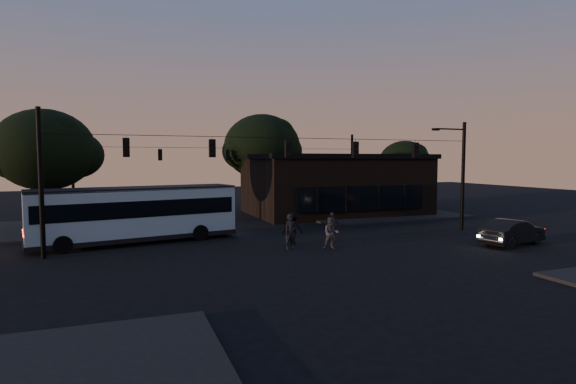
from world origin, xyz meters
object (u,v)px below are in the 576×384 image
object	(u,v)px
bus	(136,212)
pedestrian_c	(332,227)
pedestrian_a	(291,232)
building	(334,184)
pedestrian_b	(331,233)
pedestrian_d	(292,229)
car	(512,232)

from	to	relation	value
bus	pedestrian_c	world-z (taller)	bus
pedestrian_a	building	bearing A→B (deg)	48.85
pedestrian_a	pedestrian_b	world-z (taller)	pedestrian_a
building	pedestrian_a	world-z (taller)	building
pedestrian_c	building	bearing A→B (deg)	-108.56
pedestrian_a	pedestrian_d	distance (m)	1.20
bus	car	distance (m)	22.01
building	pedestrian_b	xyz separation A→B (m)	(-7.51, -14.77, -1.83)
pedestrian_c	car	bearing A→B (deg)	161.64
building	car	size ratio (longest dim) A/B	3.38
car	pedestrian_a	bearing A→B (deg)	60.81
pedestrian_a	pedestrian_d	xyz separation A→B (m)	(0.52, 1.08, -0.02)
pedestrian_a	pedestrian_d	world-z (taller)	pedestrian_a
bus	building	bearing A→B (deg)	16.11
bus	pedestrian_d	xyz separation A→B (m)	(8.41, -3.94, -0.91)
car	pedestrian_b	xyz separation A→B (m)	(-10.32, 2.65, 0.13)
bus	pedestrian_c	distance (m)	11.72
bus	car	world-z (taller)	bus
building	pedestrian_c	xyz separation A→B (m)	(-6.45, -12.79, -1.82)
bus	pedestrian_a	xyz separation A→B (m)	(7.89, -5.02, -0.89)
car	pedestrian_b	size ratio (longest dim) A/B	2.60
pedestrian_a	pedestrian_c	size ratio (longest dim) A/B	1.08
bus	pedestrian_c	size ratio (longest dim) A/B	6.77
pedestrian_d	pedestrian_b	bearing A→B (deg)	151.13
pedestrian_b	pedestrian_c	distance (m)	2.25
bus	pedestrian_d	world-z (taller)	bus
bus	pedestrian_b	distance (m)	11.58
pedestrian_c	bus	bearing A→B (deg)	-10.81
building	car	xyz separation A→B (m)	(2.81, -17.41, -1.96)
bus	car	xyz separation A→B (m)	(20.30, -8.43, -1.10)
pedestrian_b	car	bearing A→B (deg)	5.36
building	pedestrian_a	size ratio (longest dim) A/B	8.03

